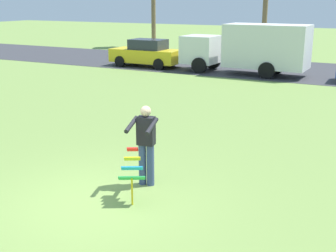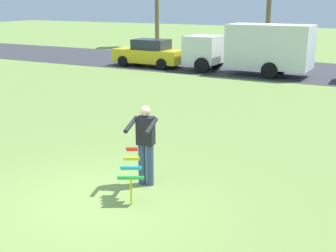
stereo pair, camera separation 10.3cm
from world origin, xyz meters
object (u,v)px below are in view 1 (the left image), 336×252
at_px(kite_held, 132,169).
at_px(parked_truck_white_box, 251,48).
at_px(parked_car_yellow, 147,53).
at_px(person_kite_flyer, 146,142).

xyz_separation_m(kite_held, parked_truck_white_box, (-2.59, 16.05, 0.75)).
height_order(parked_car_yellow, parked_truck_white_box, parked_truck_white_box).
distance_m(person_kite_flyer, parked_truck_white_box, 15.44).
xyz_separation_m(person_kite_flyer, parked_car_yellow, (-8.74, 15.24, -0.18)).
bearing_deg(person_kite_flyer, parked_car_yellow, 119.83).
height_order(person_kite_flyer, kite_held, person_kite_flyer).
relative_size(person_kite_flyer, parked_car_yellow, 0.41).
relative_size(person_kite_flyer, kite_held, 1.69).
bearing_deg(kite_held, person_kite_flyer, 101.05).
xyz_separation_m(person_kite_flyer, parked_truck_white_box, (-2.44, 15.24, 0.46)).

